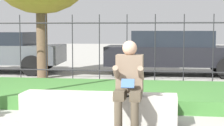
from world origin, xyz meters
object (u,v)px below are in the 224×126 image
Objects in this scene: stone_bench at (98,110)px; car_parked_left at (1,51)px; car_parked_center at (176,51)px; person_seated_reader at (129,81)px.

stone_bench is 0.57× the size of car_parked_left.
person_seated_reader is at bearing -98.13° from car_parked_center.
car_parked_left is at bearing 179.98° from car_parked_center.
car_parked_center is (1.29, 6.24, 0.53)m from stone_bench.
car_parked_left is 5.67m from car_parked_center.
stone_bench is 7.55m from car_parked_left.
stone_bench is 0.73m from person_seated_reader.
car_parked_left reaches higher than stone_bench.
person_seated_reader is 0.28× the size of car_parked_center.
car_parked_left is at bearing 127.25° from person_seated_reader.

